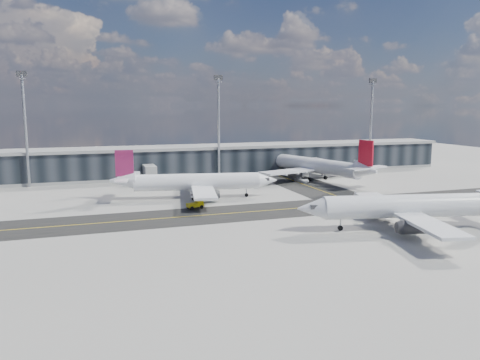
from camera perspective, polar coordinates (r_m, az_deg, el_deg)
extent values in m
plane|color=gray|center=(89.96, 5.82, -4.14)|extent=(300.00, 300.00, 0.00)
cube|color=black|center=(93.53, 4.82, -3.61)|extent=(180.00, 14.00, 0.02)
cube|color=black|center=(128.57, 6.76, -0.17)|extent=(14.00, 50.00, 0.02)
cube|color=yellow|center=(93.52, 4.82, -3.60)|extent=(180.00, 0.25, 0.01)
cube|color=yellow|center=(128.57, 6.76, -0.16)|extent=(0.25, 50.00, 0.01)
cube|color=black|center=(140.54, -3.37, 2.30)|extent=(150.00, 12.00, 8.00)
cube|color=gray|center=(140.09, -3.38, 4.09)|extent=(152.00, 13.00, 0.80)
cube|color=gray|center=(141.00, -3.35, 0.85)|extent=(150.00, 12.20, 0.80)
cube|color=gray|center=(128.96, -11.05, 1.32)|extent=(3.00, 10.00, 2.40)
cylinder|color=gray|center=(124.38, -10.72, -0.02)|extent=(0.60, 0.60, 2.40)
cube|color=gray|center=(144.02, 9.09, 2.17)|extent=(3.00, 10.00, 2.40)
cylinder|color=gray|center=(139.94, 10.01, 0.99)|extent=(0.60, 0.60, 2.40)
cylinder|color=gray|center=(128.73, -24.67, 5.35)|extent=(0.70, 0.70, 28.00)
cube|color=#2D2D30|center=(128.80, -25.09, 11.66)|extent=(2.50, 0.50, 1.40)
cylinder|color=gray|center=(132.98, -2.62, 6.25)|extent=(0.70, 0.70, 28.00)
cube|color=#2D2D30|center=(133.05, -2.66, 12.37)|extent=(2.50, 0.50, 1.40)
cylinder|color=gray|center=(154.26, 15.67, 6.31)|extent=(0.70, 0.70, 28.00)
cube|color=#2D2D30|center=(154.32, 15.90, 11.58)|extent=(2.50, 0.50, 1.40)
cylinder|color=white|center=(104.59, -5.23, -0.21)|extent=(27.96, 8.70, 3.70)
cone|color=white|center=(106.46, 3.26, -0.03)|extent=(5.22, 4.48, 3.70)
cone|color=white|center=(105.03, -14.08, -0.10)|extent=(6.13, 4.65, 3.70)
cube|color=white|center=(104.79, -4.71, -0.70)|extent=(10.28, 31.77, 0.46)
cylinder|color=#2D2D30|center=(110.47, -4.39, -0.73)|extent=(4.21, 2.80, 2.13)
cylinder|color=#2D2D30|center=(99.57, -3.99, -1.80)|extent=(4.21, 2.80, 2.13)
cube|color=silver|center=(110.35, -4.39, -0.35)|extent=(1.89, 0.70, 0.74)
cube|color=silver|center=(99.43, -4.00, -1.38)|extent=(1.89, 0.70, 0.74)
cube|color=#6C1B52|center=(104.45, -13.91, 2.01)|extent=(3.90, 1.12, 5.74)
cube|color=white|center=(104.95, -14.10, 0.20)|extent=(4.57, 11.39, 0.32)
cube|color=#2D2D30|center=(106.31, 3.02, 0.17)|extent=(2.19, 2.34, 0.65)
cylinder|color=gray|center=(106.11, 0.79, -1.46)|extent=(0.26, 0.26, 1.85)
cylinder|color=black|center=(106.24, 0.79, -1.83)|extent=(0.88, 0.47, 0.83)
cylinder|color=black|center=(107.83, -5.76, -1.66)|extent=(1.08, 0.64, 1.02)
cylinder|color=black|center=(102.39, -5.64, -2.23)|extent=(1.08, 0.64, 1.02)
cylinder|color=white|center=(131.33, 9.19, 1.76)|extent=(12.82, 30.38, 4.07)
cone|color=white|center=(144.06, 4.36, 2.48)|extent=(5.38, 6.06, 4.07)
cone|color=white|center=(119.35, 15.19, 1.13)|extent=(5.68, 7.03, 4.07)
cube|color=white|center=(132.18, 8.87, 1.37)|extent=(34.57, 14.98, 0.51)
cylinder|color=#2D2D30|center=(128.93, 6.59, 0.72)|extent=(3.49, 4.77, 2.34)
cylinder|color=#2D2D30|center=(137.33, 10.39, 1.14)|extent=(3.49, 4.77, 2.34)
cube|color=silver|center=(128.82, 6.60, 1.08)|extent=(0.98, 2.06, 0.81)
cube|color=silver|center=(137.22, 10.40, 1.48)|extent=(0.98, 2.06, 0.81)
cube|color=red|center=(119.18, 15.09, 3.19)|extent=(1.69, 4.22, 6.31)
cube|color=white|center=(119.27, 15.21, 1.42)|extent=(12.51, 6.30, 0.36)
cube|color=#2D2D30|center=(143.63, 4.49, 2.63)|extent=(2.74, 2.60, 0.71)
cylinder|color=gray|center=(140.58, 5.67, 1.13)|extent=(0.30, 0.30, 2.03)
cylinder|color=black|center=(140.68, 5.67, 0.82)|extent=(0.61, 0.98, 0.92)
cylinder|color=black|center=(128.99, 8.50, 0.07)|extent=(0.81, 1.22, 1.12)
cylinder|color=black|center=(133.25, 10.39, 0.31)|extent=(0.81, 1.22, 1.12)
cylinder|color=silver|center=(83.18, 19.86, -2.99)|extent=(29.31, 9.84, 3.88)
cone|color=silver|center=(77.35, 8.80, -3.43)|extent=(5.56, 4.81, 3.88)
cube|color=silver|center=(82.96, 19.22, -3.67)|extent=(11.60, 33.31, 0.49)
cylinder|color=#2D2D30|center=(77.70, 20.38, -5.39)|extent=(4.45, 3.03, 2.23)
cylinder|color=#2D2D30|center=(87.95, 16.98, -3.57)|extent=(4.45, 3.03, 2.23)
cube|color=silver|center=(77.52, 20.41, -4.83)|extent=(1.98, 0.78, 0.78)
cube|color=silver|center=(87.79, 17.00, -3.07)|extent=(1.98, 0.78, 0.78)
cube|color=#2D2D30|center=(77.39, 9.15, -3.14)|extent=(2.34, 2.49, 0.68)
cylinder|color=gray|center=(79.37, 12.15, -5.22)|extent=(0.28, 0.28, 1.94)
cylinder|color=black|center=(79.55, 12.13, -5.73)|extent=(0.93, 0.51, 0.87)
cylinder|color=black|center=(81.84, 21.24, -5.67)|extent=(1.15, 0.70, 1.07)
cylinder|color=black|center=(86.87, 19.47, -4.74)|extent=(1.15, 0.70, 1.07)
cube|color=#D8C00B|center=(94.19, -5.51, -3.03)|extent=(3.56, 2.32, 0.76)
cube|color=#D8C00B|center=(94.50, -4.99, -2.54)|extent=(1.53, 1.68, 0.98)
cube|color=black|center=(94.42, -4.99, -2.31)|extent=(1.41, 1.60, 0.27)
cylinder|color=black|center=(95.40, -5.12, -3.14)|extent=(0.81, 0.46, 0.76)
cylinder|color=black|center=(94.18, -4.72, -3.29)|extent=(0.81, 0.46, 0.76)
cylinder|color=black|center=(94.41, -6.29, -3.28)|extent=(0.81, 0.46, 0.76)
cylinder|color=black|center=(93.18, -5.90, -3.44)|extent=(0.81, 0.46, 0.76)
imported|color=white|center=(127.55, 7.55, 0.04)|extent=(2.81, 5.05, 1.34)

